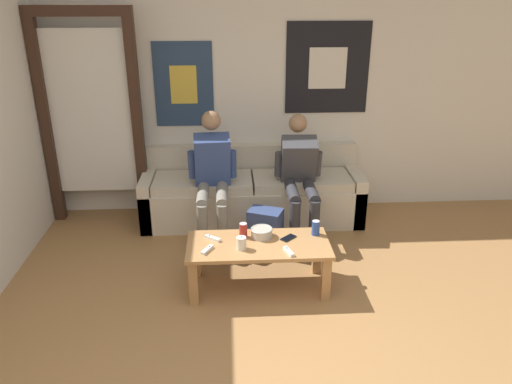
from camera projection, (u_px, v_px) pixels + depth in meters
The scene contains 15 objects.
wall_back at pixel (239, 93), 5.19m from camera, with size 10.00×0.07×2.55m.
door_frame at pixel (90, 107), 4.94m from camera, with size 1.00×0.10×2.15m.
couch at pixel (252, 194), 5.26m from camera, with size 2.27×0.68×0.75m.
coffee_table at pixel (258, 251), 4.02m from camera, with size 1.14×0.52×0.40m.
person_seated_adult at pixel (212, 174), 4.74m from camera, with size 0.47×0.87×1.22m.
person_seated_teen at pixel (300, 174), 4.83m from camera, with size 0.47×0.92×1.15m.
backpack at pixel (265, 232), 4.63m from camera, with size 0.35×0.31×0.41m.
ceramic_bowl at pixel (262, 232), 4.08m from camera, with size 0.18×0.18×0.08m.
pillar_candle at pixel (241, 243), 3.89m from camera, with size 0.08×0.08×0.12m.
drink_can_blue at pixel (316, 228), 4.11m from camera, with size 0.07×0.07×0.12m.
drink_can_red at pixel (243, 230), 4.07m from camera, with size 0.07×0.07×0.12m.
game_controller_near_left at pixel (289, 251), 3.85m from camera, with size 0.08×0.15×0.03m.
game_controller_near_right at pixel (213, 238), 4.05m from camera, with size 0.14×0.11×0.03m.
game_controller_far_center at pixel (207, 250), 3.87m from camera, with size 0.10×0.14×0.03m.
cell_phone at pixel (288, 238), 4.07m from camera, with size 0.14×0.14×0.01m.
Camera 1 is at (-0.12, -2.22, 2.31)m, focal length 35.00 mm.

